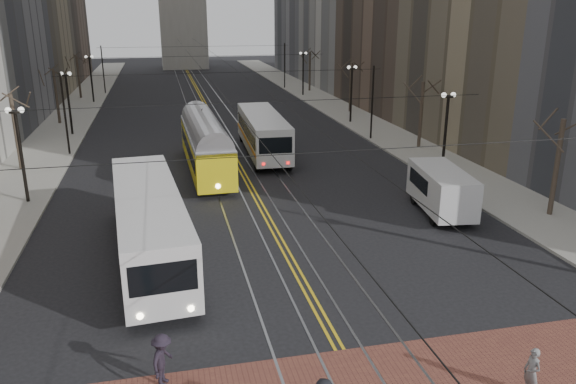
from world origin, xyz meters
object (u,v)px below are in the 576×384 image
rear_bus (263,135)px  sedan_grey (276,136)px  pedestrian_d (163,360)px  transit_bus (149,226)px  pedestrian_b (532,372)px  sedan_silver (262,124)px  streetcar (206,150)px  cargo_van (441,192)px

rear_bus → sedan_grey: bearing=62.0°
sedan_grey → pedestrian_d: pedestrian_d is taller
transit_bus → pedestrian_b: bearing=-52.9°
rear_bus → sedan_silver: rear_bus is taller
streetcar → sedan_silver: size_ratio=3.20×
transit_bus → rear_bus: size_ratio=1.07×
cargo_van → sedan_grey: (-5.74, 18.90, -0.50)m
pedestrian_b → pedestrian_d: bearing=-112.2°
transit_bus → streetcar: transit_bus is taller
sedan_silver → cargo_van: bearing=-71.6°
pedestrian_b → sedan_grey: bearing=174.6°
sedan_silver → pedestrian_d: size_ratio=2.46×
rear_bus → pedestrian_b: size_ratio=8.02×
transit_bus → cargo_van: bearing=5.0°
cargo_van → pedestrian_b: cargo_van is taller
streetcar → pedestrian_d: size_ratio=7.88×
rear_bus → pedestrian_d: bearing=-104.3°
transit_bus → pedestrian_d: 9.59m
transit_bus → pedestrian_d: transit_bus is taller
rear_bus → streetcar: bearing=-139.0°
cargo_van → pedestrian_d: (-15.76, -12.32, -0.43)m
transit_bus → sedan_grey: transit_bus is taller
streetcar → cargo_van: (12.32, -12.07, -0.30)m
cargo_van → sedan_silver: size_ratio=1.38×
streetcar → pedestrian_d: streetcar is taller
transit_bus → sedan_grey: 24.07m
rear_bus → sedan_silver: (1.58, 9.27, -0.94)m
cargo_van → sedan_silver: (-5.82, 25.32, -0.60)m
rear_bus → cargo_van: 17.67m
transit_bus → cargo_van: (16.17, 2.77, -0.38)m
sedan_grey → transit_bus: bearing=-116.4°
cargo_van → rear_bus: bearing=122.6°
sedan_silver → pedestrian_b: pedestrian_b is taller
streetcar → pedestrian_b: (7.40, -27.40, -0.81)m
cargo_van → streetcar: bearing=143.4°
transit_bus → pedestrian_b: size_ratio=8.55×
streetcar → cargo_van: 17.25m
transit_bus → cargo_van: 16.41m
rear_bus → sedan_grey: rear_bus is taller
sedan_grey → pedestrian_d: (-10.03, -31.22, 0.08)m
cargo_van → pedestrian_b: (-4.92, -15.32, -0.50)m
sedan_grey → pedestrian_b: sedan_grey is taller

